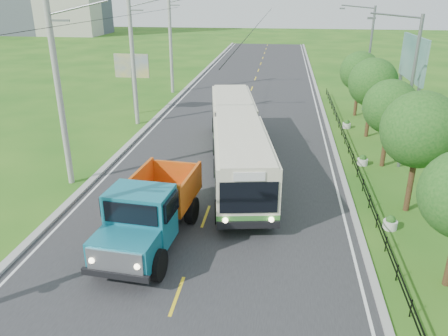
% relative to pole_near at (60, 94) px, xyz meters
% --- Properties ---
extents(ground, '(240.00, 240.00, 0.00)m').
position_rel_pole_near_xyz_m(ground, '(8.26, -9.00, -5.09)').
color(ground, '#1F5714').
rests_on(ground, ground).
extents(road, '(14.00, 120.00, 0.02)m').
position_rel_pole_near_xyz_m(road, '(8.26, 11.00, -5.08)').
color(road, '#28282B').
rests_on(road, ground).
extents(curb_left, '(0.40, 120.00, 0.15)m').
position_rel_pole_near_xyz_m(curb_left, '(1.06, 11.00, -5.02)').
color(curb_left, '#9E9E99').
rests_on(curb_left, ground).
extents(curb_right, '(0.30, 120.00, 0.10)m').
position_rel_pole_near_xyz_m(curb_right, '(15.41, 11.00, -5.04)').
color(curb_right, '#9E9E99').
rests_on(curb_right, ground).
extents(edge_line_left, '(0.12, 120.00, 0.00)m').
position_rel_pole_near_xyz_m(edge_line_left, '(1.61, 11.00, -5.07)').
color(edge_line_left, silver).
rests_on(edge_line_left, road).
extents(edge_line_right, '(0.12, 120.00, 0.00)m').
position_rel_pole_near_xyz_m(edge_line_right, '(14.91, 11.00, -5.07)').
color(edge_line_right, silver).
rests_on(edge_line_right, road).
extents(centre_dash, '(0.12, 2.20, 0.00)m').
position_rel_pole_near_xyz_m(centre_dash, '(8.26, -9.00, -5.07)').
color(centre_dash, yellow).
rests_on(centre_dash, road).
extents(railing_right, '(0.04, 40.00, 0.60)m').
position_rel_pole_near_xyz_m(railing_right, '(16.26, 5.00, -4.79)').
color(railing_right, black).
rests_on(railing_right, ground).
extents(pole_near, '(3.51, 0.32, 10.00)m').
position_rel_pole_near_xyz_m(pole_near, '(0.00, 0.00, 0.00)').
color(pole_near, gray).
rests_on(pole_near, ground).
extents(pole_mid, '(3.51, 0.32, 10.00)m').
position_rel_pole_near_xyz_m(pole_mid, '(0.00, 12.00, 0.00)').
color(pole_mid, gray).
rests_on(pole_mid, ground).
extents(pole_far, '(3.51, 0.32, 10.00)m').
position_rel_pole_near_xyz_m(pole_far, '(0.00, 24.00, 0.00)').
color(pole_far, gray).
rests_on(pole_far, ground).
extents(tree_third, '(3.60, 3.62, 6.00)m').
position_rel_pole_near_xyz_m(tree_third, '(18.12, -0.86, -1.11)').
color(tree_third, '#382314').
rests_on(tree_third, ground).
extents(tree_fourth, '(3.24, 3.31, 5.40)m').
position_rel_pole_near_xyz_m(tree_fourth, '(18.12, 5.14, -1.51)').
color(tree_fourth, '#382314').
rests_on(tree_fourth, ground).
extents(tree_fifth, '(3.48, 3.52, 5.80)m').
position_rel_pole_near_xyz_m(tree_fifth, '(18.12, 11.14, -1.24)').
color(tree_fifth, '#382314').
rests_on(tree_fifth, ground).
extents(tree_back, '(3.30, 3.36, 5.50)m').
position_rel_pole_near_xyz_m(tree_back, '(18.12, 17.14, -1.44)').
color(tree_back, '#382314').
rests_on(tree_back, ground).
extents(streetlight_mid, '(3.02, 0.20, 9.07)m').
position_rel_pole_near_xyz_m(streetlight_mid, '(18.90, 5.00, -0.19)').
color(streetlight_mid, slate).
rests_on(streetlight_mid, ground).
extents(streetlight_far, '(3.02, 0.20, 9.07)m').
position_rel_pole_near_xyz_m(streetlight_far, '(18.90, 19.00, -0.19)').
color(streetlight_far, slate).
rests_on(streetlight_far, ground).
extents(planter_near, '(0.64, 0.64, 0.67)m').
position_rel_pole_near_xyz_m(planter_near, '(16.86, -3.00, -4.81)').
color(planter_near, silver).
rests_on(planter_near, ground).
extents(planter_mid, '(0.64, 0.64, 0.67)m').
position_rel_pole_near_xyz_m(planter_mid, '(16.86, 5.00, -4.81)').
color(planter_mid, silver).
rests_on(planter_mid, ground).
extents(planter_far, '(0.64, 0.64, 0.67)m').
position_rel_pole_near_xyz_m(planter_far, '(16.86, 13.00, -4.81)').
color(planter_far, silver).
rests_on(planter_far, ground).
extents(billboard_left, '(3.00, 0.20, 5.20)m').
position_rel_pole_near_xyz_m(billboard_left, '(-1.24, 15.00, -1.23)').
color(billboard_left, slate).
rests_on(billboard_left, ground).
extents(billboard_right, '(0.24, 6.00, 7.30)m').
position_rel_pole_near_xyz_m(billboard_right, '(20.56, 11.00, 0.25)').
color(billboard_right, slate).
rests_on(billboard_right, ground).
extents(bus, '(5.57, 17.37, 3.31)m').
position_rel_pole_near_xyz_m(bus, '(9.04, 3.58, -3.10)').
color(bus, '#3A7F33').
rests_on(bus, ground).
extents(dump_truck, '(3.24, 7.19, 2.94)m').
position_rel_pole_near_xyz_m(dump_truck, '(6.35, -5.59, -3.43)').
color(dump_truck, '#156D82').
rests_on(dump_truck, ground).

